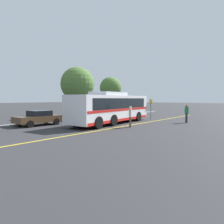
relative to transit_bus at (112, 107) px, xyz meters
The scene contains 11 objects.
ground_plane 1.90m from the transit_bus, 22.78° to the left, with size 220.00×220.00×0.00m, color #2D2D30.
lane_strip_0 2.69m from the transit_bus, 89.61° to the right, with size 0.20×30.76×0.01m, color gold.
curb_strip 5.74m from the transit_bus, 89.84° to the left, with size 38.76×0.36×0.15m, color #99999E.
transit_bus is the anchor object (origin of this frame).
parked_car_1 6.81m from the transit_bus, 142.02° to the left, with size 4.19×2.00×1.34m.
parked_car_2 4.53m from the transit_bus, 80.64° to the left, with size 4.33×2.03×1.42m.
pedestrian_0 3.30m from the transit_bus, 113.12° to the right, with size 0.47×0.39×1.77m.
pedestrian_1 7.44m from the transit_bus, 47.51° to the right, with size 0.46×0.45×1.79m.
bus_stop_sign 6.24m from the transit_bus, ahead, with size 0.07×0.40×2.38m.
tree_0 8.50m from the transit_bus, 71.54° to the left, with size 4.28×4.28×6.41m.
tree_1 15.16m from the transit_bus, 39.46° to the left, with size 3.58×3.58×5.97m.
Camera 1 is at (-17.45, -13.58, 2.40)m, focal length 35.00 mm.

